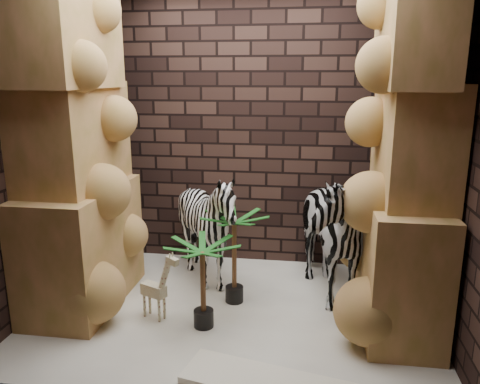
% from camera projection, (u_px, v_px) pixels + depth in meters
% --- Properties ---
extents(floor, '(3.50, 3.50, 0.00)m').
position_uv_depth(floor, '(232.00, 311.00, 4.26)').
color(floor, white).
rests_on(floor, ground).
extents(wall_back, '(3.50, 0.00, 3.50)m').
position_uv_depth(wall_back, '(250.00, 130.00, 5.09)').
color(wall_back, black).
rests_on(wall_back, ground).
extents(wall_front, '(3.50, 0.00, 3.50)m').
position_uv_depth(wall_front, '(195.00, 180.00, 2.69)').
color(wall_front, black).
rests_on(wall_front, ground).
extents(wall_left, '(0.00, 3.00, 3.00)m').
position_uv_depth(wall_left, '(36.00, 143.00, 4.14)').
color(wall_left, black).
rests_on(wall_left, ground).
extents(wall_right, '(0.00, 3.00, 3.00)m').
position_uv_depth(wall_right, '(453.00, 152.00, 3.64)').
color(wall_right, black).
rests_on(wall_right, ground).
extents(rock_pillar_left, '(0.68, 1.30, 3.00)m').
position_uv_depth(rock_pillar_left, '(73.00, 144.00, 4.09)').
color(rock_pillar_left, tan).
rests_on(rock_pillar_left, floor).
extents(rock_pillar_right, '(0.58, 1.25, 3.00)m').
position_uv_depth(rock_pillar_right, '(409.00, 151.00, 3.69)').
color(rock_pillar_right, tan).
rests_on(rock_pillar_right, floor).
extents(zebra_right, '(1.07, 1.43, 1.51)m').
position_uv_depth(zebra_right, '(319.00, 220.00, 4.40)').
color(zebra_right, white).
rests_on(zebra_right, floor).
extents(zebra_left, '(1.19, 1.37, 1.10)m').
position_uv_depth(zebra_left, '(208.00, 233.00, 4.68)').
color(zebra_left, white).
rests_on(zebra_left, floor).
extents(giraffe_toy, '(0.36, 0.25, 0.67)m').
position_uv_depth(giraffe_toy, '(153.00, 282.00, 4.07)').
color(giraffe_toy, beige).
rests_on(giraffe_toy, floor).
extents(palm_front, '(0.36, 0.36, 0.88)m').
position_uv_depth(palm_front, '(234.00, 258.00, 4.33)').
color(palm_front, '#124A12').
rests_on(palm_front, floor).
extents(palm_back, '(0.36, 0.36, 0.77)m').
position_uv_depth(palm_back, '(203.00, 284.00, 3.91)').
color(palm_back, '#124A12').
rests_on(palm_back, floor).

